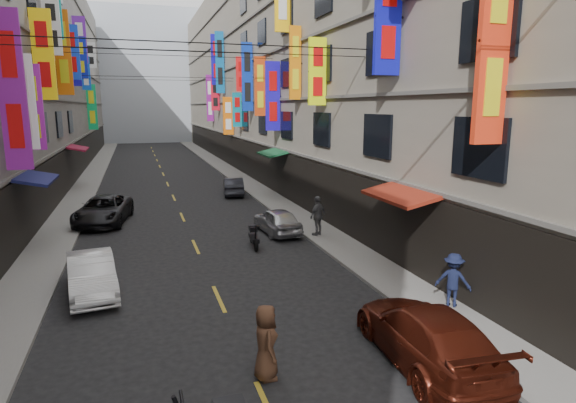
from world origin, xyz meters
TOP-DOWN VIEW (x-y plane):
  - sidewalk_left at (-6.00, 42.00)m, footprint 2.00×90.00m
  - sidewalk_right at (6.00, 42.00)m, footprint 2.00×90.00m
  - building_row_right at (11.99, 42.00)m, footprint 10.14×90.00m
  - haze_block at (0.00, 92.00)m, footprint 18.00×8.00m
  - shop_signage at (-0.09, 35.15)m, footprint 14.00×55.00m
  - street_awnings at (-1.26, 26.00)m, footprint 13.99×35.20m
  - overhead_cables at (0.00, 30.00)m, footprint 14.00×38.04m
  - lane_markings at (0.00, 39.00)m, footprint 0.12×80.20m
  - scooter_far_right at (2.41, 23.30)m, footprint 0.51×1.80m
  - car_left_mid at (-3.81, 19.63)m, footprint 1.86×4.08m
  - car_left_far at (-4.00, 29.78)m, footprint 3.12×5.31m
  - car_right_near at (4.00, 12.70)m, footprint 2.32×4.98m
  - car_right_mid at (4.00, 25.14)m, footprint 1.74×3.72m
  - car_right_far at (4.00, 35.85)m, footprint 1.78×3.79m
  - pedestrian_rnear at (6.48, 15.11)m, footprint 1.12×1.10m
  - pedestrian_rfar at (5.57, 23.83)m, footprint 1.23×1.09m
  - pedestrian_crossing at (0.25, 13.21)m, footprint 0.59×0.85m

SIDE VIEW (x-z plane):
  - lane_markings at x=0.00m, z-range 0.00..0.01m
  - sidewalk_left at x=-6.00m, z-range 0.00..0.12m
  - sidewalk_right at x=6.00m, z-range 0.00..0.12m
  - scooter_far_right at x=2.41m, z-range -0.13..1.01m
  - car_right_far at x=4.00m, z-range 0.00..1.20m
  - car_right_mid at x=4.00m, z-range 0.00..1.23m
  - car_left_mid at x=-3.81m, z-range 0.00..1.30m
  - car_left_far at x=-4.00m, z-range 0.00..1.39m
  - car_right_near at x=4.00m, z-range 0.00..1.41m
  - pedestrian_crossing at x=0.25m, z-range 0.00..1.71m
  - pedestrian_rnear at x=6.48m, z-range 0.12..1.73m
  - pedestrian_rfar at x=5.57m, z-range 0.12..1.95m
  - street_awnings at x=-1.26m, z-range 2.80..3.20m
  - overhead_cables at x=0.00m, z-range 8.18..9.42m
  - shop_signage at x=-0.09m, z-range 3.15..15.01m
  - building_row_right at x=11.99m, z-range -0.01..18.99m
  - haze_block at x=0.00m, z-range 0.00..22.00m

